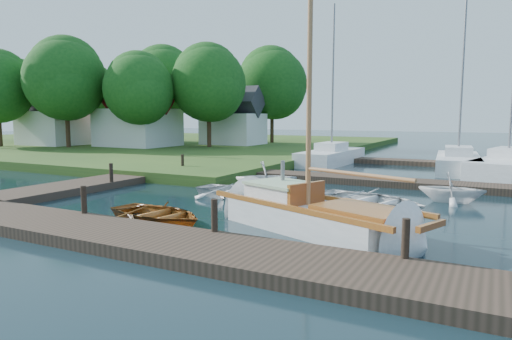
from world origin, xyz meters
The scene contains 29 objects.
ground centered at (0.00, 0.00, 0.00)m, with size 160.00×160.00×0.00m, color black.
near_dock centered at (0.00, -6.00, 0.15)m, with size 18.00×2.20×0.30m, color #33281E.
left_dock centered at (-8.00, 2.00, 0.15)m, with size 2.20×18.00×0.30m, color #33281E.
far_dock centered at (2.00, 6.50, 0.15)m, with size 14.00×1.60×0.30m, color #33281E.
shore centered at (-28.00, 22.00, 0.25)m, with size 50.00×40.00×0.50m, color #2C4A1C.
mooring_post_1 centered at (-3.00, -5.00, 0.70)m, with size 0.16×0.16×0.80m, color black.
mooring_post_2 centered at (1.50, -5.00, 0.70)m, with size 0.16×0.16×0.80m, color black.
mooring_post_3 centered at (6.00, -5.00, 0.70)m, with size 0.16×0.16×0.80m, color black.
mooring_post_4 centered at (-7.00, 0.00, 0.70)m, with size 0.16×0.16×0.80m, color black.
mooring_post_5 centered at (-7.00, 5.00, 0.70)m, with size 0.16×0.16×0.80m, color black.
sailboat centered at (3.32, -2.70, 0.34)m, with size 7.38×4.40×9.83m.
dinghy centered at (-1.25, -3.87, 0.34)m, with size 2.35×3.28×0.68m, color brown.
tender_a centered at (-1.13, 0.67, 0.35)m, with size 2.44×3.42×0.71m, color silver.
tender_b centered at (-0.93, 2.68, 0.67)m, with size 2.18×2.53×1.33m, color silver.
tender_c centered at (3.85, 0.82, 0.40)m, with size 2.77×3.87×0.80m, color silver.
tender_d centered at (6.14, 3.49, 0.60)m, with size 1.95×2.26×1.19m, color silver.
marina_boat_0 centered at (-1.91, 14.01, 0.57)m, with size 2.49×7.24×10.03m.
marina_boat_2 centered at (5.61, 13.76, 0.59)m, with size 2.83×7.33×11.94m.
marina_boat_3 centered at (8.08, 13.69, 0.57)m, with size 4.10×9.05×11.96m.
house_a centered at (-20.00, 16.00, 2.96)m, with size 6.30×5.00×6.29m.
house_b centered at (-28.00, 14.00, 2.77)m, with size 5.77×4.50×5.79m.
house_c centered at (-14.00, 22.00, 2.58)m, with size 5.25×4.00×5.28m.
tree_1 centered at (-24.00, 12.05, 6.09)m, with size 6.70×6.70×9.20m.
tree_2 centered at (-18.00, 14.05, 5.25)m, with size 5.83×5.75×7.82m.
tree_3 centered at (-14.00, 18.05, 5.81)m, with size 6.41×6.38×8.74m.
tree_4 centered at (-22.00, 22.05, 6.37)m, with size 7.01×7.01×9.66m.
tree_5 centered at (-30.00, 20.05, 5.42)m, with size 6.00×5.94×8.10m.
tree_6 centered at (-36.00, 16.05, 5.64)m, with size 6.24×6.20×8.46m.
tree_7 centered at (-12.00, 26.05, 6.20)m, with size 6.83×6.83×9.38m.
Camera 1 is at (7.49, -14.16, 3.11)m, focal length 32.00 mm.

